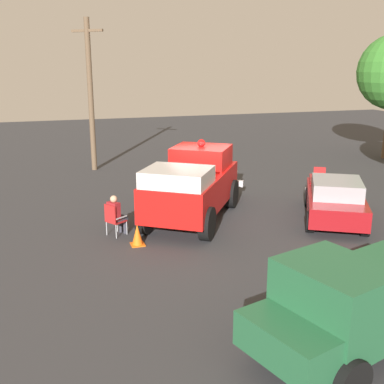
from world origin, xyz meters
TOP-DOWN VIEW (x-y plane):
  - ground_plane at (0.00, 0.00)m, footprint 60.00×60.00m
  - vintage_fire_truck at (-0.57, -0.32)m, footprint 5.12×6.15m
  - classic_hot_rod at (3.94, -1.94)m, footprint 3.75×4.71m
  - parked_pickup at (0.10, -8.70)m, footprint 5.12×3.13m
  - lawn_chair_near_truck at (-3.49, -1.35)m, footprint 0.68×0.68m
  - lawn_chair_by_car at (5.36, 1.32)m, footprint 0.67×0.67m
  - spectator_seated at (-3.38, -1.28)m, footprint 0.65×0.60m
  - utility_pole at (-3.05, 8.33)m, footprint 1.38×1.18m
  - traffic_cone at (-2.94, -2.31)m, footprint 0.40×0.40m

SIDE VIEW (x-z plane):
  - ground_plane at x=0.00m, z-range 0.00..0.00m
  - traffic_cone at x=-2.94m, z-range -0.01..0.63m
  - lawn_chair_near_truck at x=-3.49m, z-range 0.08..1.10m
  - lawn_chair_by_car at x=5.36m, z-range 0.08..1.10m
  - spectator_seated at x=-3.38m, z-range 0.05..1.34m
  - classic_hot_rod at x=3.94m, z-range 0.02..1.48m
  - parked_pickup at x=0.10m, z-range 0.04..1.94m
  - vintage_fire_truck at x=-0.57m, z-range -0.10..2.49m
  - utility_pole at x=-3.05m, z-range 0.14..7.34m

